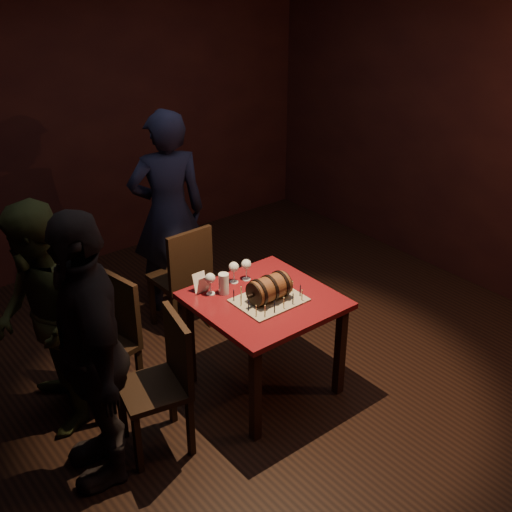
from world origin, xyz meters
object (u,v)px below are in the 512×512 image
object	(u,v)px
barrel_cake	(269,288)
person_left_rear	(43,321)
wine_glass_mid	(234,268)
person_back	(168,213)
person_left_front	(90,351)
chair_left_rear	(110,334)
wine_glass_left	(210,279)
chair_left_front	(165,376)
chair_back	(184,274)
pint_of_ale	(224,284)
pub_table	(264,312)
wine_glass_right	(246,265)

from	to	relation	value
barrel_cake	person_left_rear	distance (m)	1.46
wine_glass_mid	person_back	bearing A→B (deg)	82.87
wine_glass_mid	person_left_front	bearing A→B (deg)	-166.40
barrel_cake	chair_left_rear	bearing A→B (deg)	144.25
wine_glass_left	wine_glass_mid	world-z (taller)	same
chair_left_front	person_back	size ratio (longest dim) A/B	0.53
wine_glass_left	chair_back	bearing A→B (deg)	71.96
chair_left_front	person_left_rear	world-z (taller)	person_left_rear
person_left_rear	person_left_front	distance (m)	0.61
barrel_cake	wine_glass_left	size ratio (longest dim) A/B	2.02
chair_left_rear	chair_back	bearing A→B (deg)	25.05
chair_left_front	wine_glass_mid	bearing A→B (deg)	23.64
wine_glass_left	pint_of_ale	world-z (taller)	wine_glass_left
chair_back	person_left_front	distance (m)	1.62
pub_table	chair_left_front	bearing A→B (deg)	-176.41
person_back	person_left_rear	xyz separation A→B (m)	(-1.41, -0.79, -0.09)
barrel_cake	chair_left_front	distance (m)	0.90
pub_table	person_left_rear	distance (m)	1.45
barrel_cake	person_left_rear	bearing A→B (deg)	153.49
wine_glass_mid	pint_of_ale	distance (m)	0.17
chair_back	chair_left_front	distance (m)	1.32
chair_left_rear	person_left_rear	world-z (taller)	person_left_rear
wine_glass_right	chair_left_rear	distance (m)	1.05
wine_glass_right	person_back	size ratio (longest dim) A/B	0.09
chair_left_rear	person_left_front	size ratio (longest dim) A/B	0.54
pub_table	person_left_rear	bearing A→B (deg)	155.33
pint_of_ale	person_left_front	bearing A→B (deg)	-168.55
chair_left_rear	person_left_rear	bearing A→B (deg)	177.53
person_left_rear	pint_of_ale	bearing A→B (deg)	83.06
wine_glass_mid	person_left_front	distance (m)	1.27
barrel_cake	pint_of_ale	bearing A→B (deg)	122.63
pint_of_ale	chair_left_rear	bearing A→B (deg)	152.96
wine_glass_left	pint_of_ale	bearing A→B (deg)	-31.57
chair_back	chair_left_front	world-z (taller)	same
chair_left_rear	person_left_front	xyz separation A→B (m)	(-0.38, -0.58, 0.35)
wine_glass_right	person_left_rear	distance (m)	1.41
barrel_cake	wine_glass_mid	size ratio (longest dim) A/B	2.02
wine_glass_mid	person_back	xyz separation A→B (m)	(0.14, 1.09, 0.01)
pub_table	wine_glass_right	world-z (taller)	wine_glass_right
pub_table	chair_left_front	distance (m)	0.85
wine_glass_mid	person_left_rear	size ratio (longest dim) A/B	0.10
wine_glass_right	pint_of_ale	bearing A→B (deg)	-167.03
chair_back	wine_glass_left	bearing A→B (deg)	-108.04
pub_table	person_left_front	bearing A→B (deg)	179.90
wine_glass_right	person_left_rear	xyz separation A→B (m)	(-1.37, 0.32, -0.08)
wine_glass_right	pint_of_ale	distance (m)	0.25
chair_left_rear	person_left_front	world-z (taller)	person_left_front
wine_glass_right	person_back	bearing A→B (deg)	87.78
chair_left_front	wine_glass_left	bearing A→B (deg)	28.98
wine_glass_left	chair_left_front	size ratio (longest dim) A/B	0.17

